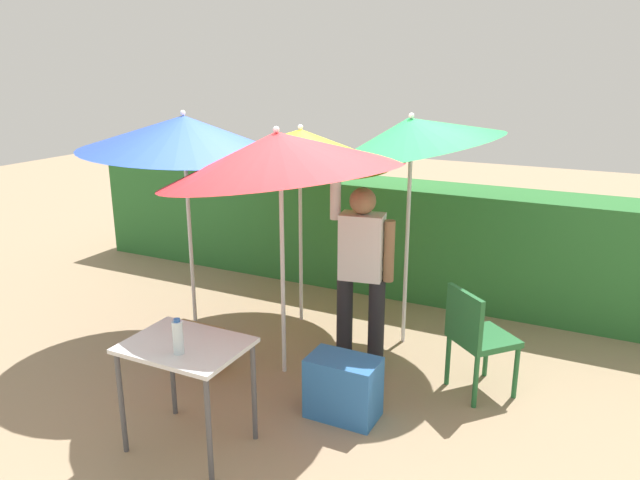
% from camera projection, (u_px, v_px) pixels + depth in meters
% --- Properties ---
extents(ground_plane, '(24.00, 24.00, 0.00)m').
position_uv_depth(ground_plane, '(305.00, 370.00, 5.26)').
color(ground_plane, '#9E8466').
extents(hedge_row, '(8.00, 0.70, 1.26)m').
position_uv_depth(hedge_row, '(393.00, 237.00, 6.98)').
color(hedge_row, '#2D7033').
rests_on(hedge_row, ground_plane).
extents(umbrella_rainbow, '(1.61, 1.58, 2.31)m').
position_uv_depth(umbrella_rainbow, '(411.00, 134.00, 5.21)').
color(umbrella_rainbow, silver).
rests_on(umbrella_rainbow, ground_plane).
extents(umbrella_orange, '(1.85, 1.84, 2.18)m').
position_uv_depth(umbrella_orange, '(184.00, 134.00, 5.34)').
color(umbrella_orange, silver).
rests_on(umbrella_orange, ground_plane).
extents(umbrella_yellow, '(1.98, 1.95, 2.21)m').
position_uv_depth(umbrella_yellow, '(279.00, 154.00, 4.68)').
color(umbrella_yellow, silver).
rests_on(umbrella_yellow, ground_plane).
extents(umbrella_navy, '(1.79, 1.78, 2.01)m').
position_uv_depth(umbrella_navy, '(300.00, 146.00, 5.78)').
color(umbrella_navy, silver).
rests_on(umbrella_navy, ground_plane).
extents(person_vendor, '(0.56, 0.28, 1.88)m').
position_uv_depth(person_vendor, '(361.00, 265.00, 5.07)').
color(person_vendor, black).
rests_on(person_vendor, ground_plane).
extents(chair_plastic, '(0.62, 0.62, 0.89)m').
position_uv_depth(chair_plastic, '(476.00, 335.00, 4.75)').
color(chair_plastic, '#236633').
rests_on(chair_plastic, ground_plane).
extents(cooler_box, '(0.53, 0.32, 0.48)m').
position_uv_depth(cooler_box, '(343.00, 388.00, 4.51)').
color(cooler_box, '#2D6BB7').
rests_on(cooler_box, ground_plane).
extents(crate_cardboard, '(0.46, 0.32, 0.35)m').
position_uv_depth(crate_cardboard, '(194.00, 348.00, 5.27)').
color(crate_cardboard, '#9E7A4C').
rests_on(crate_cardboard, ground_plane).
extents(folding_table, '(0.80, 0.60, 0.78)m').
position_uv_depth(folding_table, '(186.00, 357.00, 4.04)').
color(folding_table, '#4C4C51').
rests_on(folding_table, ground_plane).
extents(bottle_water, '(0.07, 0.07, 0.24)m').
position_uv_depth(bottle_water, '(178.00, 337.00, 3.84)').
color(bottle_water, silver).
rests_on(bottle_water, folding_table).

